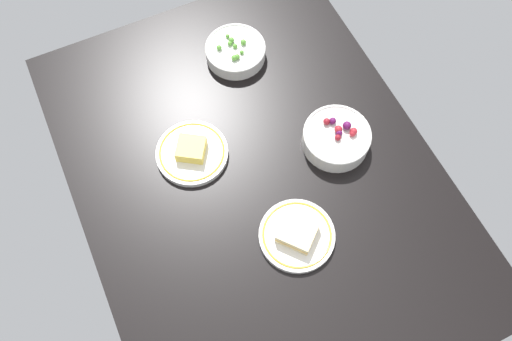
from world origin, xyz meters
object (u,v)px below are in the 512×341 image
at_px(plate_cheese, 192,152).
at_px(bowl_berries, 336,138).
at_px(bowl_peas, 235,51).
at_px(plate_sandwich, 297,235).

bearing_deg(plate_cheese, bowl_berries, 70.16).
xyz_separation_m(plate_cheese, bowl_peas, (-0.23, 0.22, 0.01)).
distance_m(plate_cheese, bowl_berries, 0.36).
bearing_deg(bowl_peas, plate_cheese, -43.84).
relative_size(plate_cheese, plate_sandwich, 1.02).
relative_size(plate_cheese, bowl_peas, 1.10).
xyz_separation_m(plate_cheese, plate_sandwich, (0.30, 0.14, 0.00)).
height_order(plate_cheese, bowl_berries, bowl_berries).
height_order(bowl_peas, plate_sandwich, bowl_peas).
relative_size(bowl_peas, bowl_berries, 0.97).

